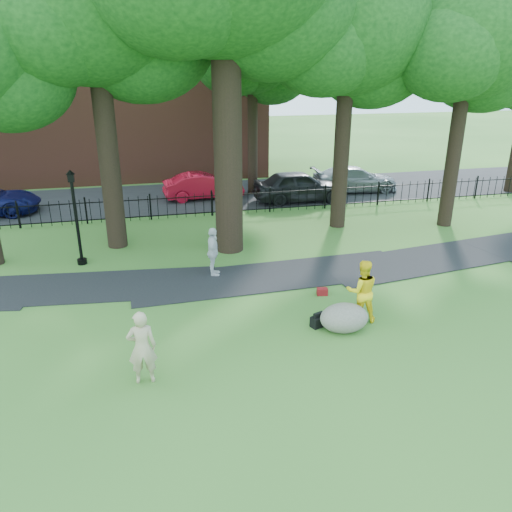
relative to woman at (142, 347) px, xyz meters
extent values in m
plane|color=#2D5D20|center=(3.62, 1.51, -0.94)|extent=(120.00, 120.00, 0.00)
cube|color=black|center=(4.62, 5.41, -0.94)|extent=(36.07, 3.85, 0.03)
cube|color=black|center=(3.62, 17.51, -0.94)|extent=(80.00, 7.00, 0.02)
cube|color=black|center=(3.62, 13.51, 0.08)|extent=(44.00, 0.04, 0.04)
cube|color=black|center=(3.62, 13.51, -0.76)|extent=(44.00, 0.04, 0.04)
cube|color=brown|center=(-0.38, 25.51, 5.06)|extent=(18.00, 8.00, 12.00)
cylinder|color=black|center=(3.62, 8.51, 4.31)|extent=(1.10, 1.10, 10.50)
ellipsoid|color=#0E3510|center=(5.51, 9.56, 8.36)|extent=(6.72, 6.72, 5.71)
ellipsoid|color=#0E3510|center=(-4.03, 9.76, 5.88)|extent=(4.80, 4.80, 4.08)
cylinder|color=black|center=(-0.88, 10.01, 3.61)|extent=(0.80, 0.80, 9.10)
ellipsoid|color=#0E3510|center=(0.74, 10.91, 7.12)|extent=(5.76, 5.76, 4.90)
ellipsoid|color=#0E3510|center=(-2.32, 9.29, 7.64)|extent=(5.40, 5.40, 4.59)
cylinder|color=black|center=(9.12, 10.51, 3.26)|extent=(0.70, 0.70, 8.40)
ellipsoid|color=#0E3510|center=(9.12, 10.51, 7.70)|extent=(6.60, 6.60, 5.61)
ellipsoid|color=#0E3510|center=(10.60, 11.33, 6.50)|extent=(5.28, 5.28, 4.49)
ellipsoid|color=#0E3510|center=(7.80, 9.85, 6.98)|extent=(4.95, 4.95, 4.21)
cylinder|color=black|center=(14.12, 9.51, 3.09)|extent=(0.64, 0.64, 8.05)
ellipsoid|color=#0E3510|center=(14.12, 9.51, 7.34)|extent=(6.20, 6.20, 5.27)
ellipsoid|color=#0E3510|center=(15.51, 10.28, 6.19)|extent=(4.96, 4.96, 4.22)
ellipsoid|color=#0E3510|center=(12.88, 8.89, 6.65)|extent=(4.65, 4.65, 3.95)
imported|color=tan|center=(0.00, 0.00, 0.00)|extent=(0.69, 0.46, 1.88)
imported|color=yellow|center=(6.32, 1.68, 0.02)|extent=(1.05, 0.89, 1.91)
imported|color=silver|center=(2.57, 6.00, -0.04)|extent=(0.65, 1.12, 1.80)
ellipsoid|color=slate|center=(5.65, 1.29, -0.53)|extent=(1.61, 1.34, 0.83)
cylinder|color=black|center=(-2.16, 8.23, 0.66)|extent=(0.12, 0.12, 3.19)
cylinder|color=black|center=(-2.16, 8.23, -0.84)|extent=(0.36, 0.36, 0.20)
cube|color=black|center=(-2.16, 8.23, 2.40)|extent=(0.23, 0.23, 0.30)
cone|color=black|center=(-2.16, 8.23, 2.60)|extent=(0.32, 0.32, 0.16)
cube|color=black|center=(4.98, 1.59, -0.78)|extent=(0.49, 0.40, 0.32)
cube|color=maroon|center=(5.83, 3.57, -0.82)|extent=(0.37, 0.27, 0.24)
imported|color=#B00D22|center=(3.65, 16.97, -0.21)|extent=(4.52, 1.87, 1.45)
imported|color=black|center=(8.72, 15.22, -0.08)|extent=(5.03, 2.04, 1.71)
imported|color=gray|center=(12.62, 16.63, -0.20)|extent=(5.18, 2.32, 1.48)
camera|label=1|loc=(0.32, -10.48, 6.25)|focal=35.00mm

